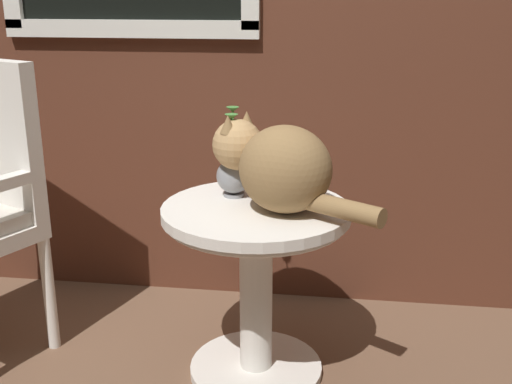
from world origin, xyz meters
name	(u,v)px	position (x,y,z in m)	size (l,w,h in m)	color
wicker_side_table	(256,260)	(0.26, 0.12, 0.43)	(0.62, 0.62, 0.62)	silver
cat	(278,166)	(0.33, 0.10, 0.77)	(0.56, 0.41, 0.29)	olive
pewter_vase_with_ivy	(234,172)	(0.17, 0.22, 0.71)	(0.12, 0.14, 0.30)	gray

